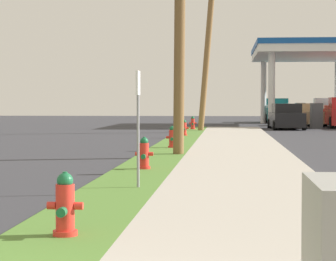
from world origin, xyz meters
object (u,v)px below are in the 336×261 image
(fire_hydrant_nearest, at_px, (65,208))
(utility_pole_background, at_px, (208,44))
(fire_hydrant_fourth, at_px, (184,128))
(truck_teal_at_far_bay, at_px, (277,111))
(fire_hydrant_fifth, at_px, (193,123))
(car_black_by_far_pump, at_px, (286,118))
(fire_hydrant_second, at_px, (144,155))
(street_sign_post, at_px, (138,104))
(utility_pole_midground, at_px, (180,8))
(truck_silver_on_apron, at_px, (327,112))
(car_tan_by_near_pump, at_px, (309,115))
(fire_hydrant_third, at_px, (172,138))

(fire_hydrant_nearest, distance_m, utility_pole_background, 30.62)
(fire_hydrant_fourth, distance_m, truck_teal_at_far_bay, 26.13)
(fire_hydrant_fifth, height_order, car_black_by_far_pump, car_black_by_far_pump)
(fire_hydrant_second, distance_m, street_sign_post, 3.74)
(utility_pole_midground, relative_size, truck_silver_on_apron, 1.54)
(car_tan_by_near_pump, distance_m, truck_teal_at_far_bay, 7.54)
(car_tan_by_near_pump, height_order, truck_silver_on_apron, truck_silver_on_apron)
(fire_hydrant_third, xyz_separation_m, truck_silver_on_apron, (9.46, 30.69, 0.47))
(fire_hydrant_nearest, height_order, fire_hydrant_fifth, same)
(truck_silver_on_apron, bearing_deg, car_tan_by_near_pump, -114.93)
(car_tan_by_near_pump, bearing_deg, utility_pole_midground, -103.51)
(fire_hydrant_fourth, relative_size, street_sign_post, 0.35)
(fire_hydrant_nearest, height_order, car_tan_by_near_pump, car_tan_by_near_pump)
(fire_hydrant_second, relative_size, street_sign_post, 0.35)
(fire_hydrant_nearest, bearing_deg, utility_pole_midground, 87.90)
(fire_hydrant_fifth, distance_m, truck_silver_on_apron, 17.24)
(fire_hydrant_nearest, relative_size, fire_hydrant_fourth, 1.00)
(fire_hydrant_fourth, bearing_deg, utility_pole_midground, -87.13)
(truck_silver_on_apron, bearing_deg, fire_hydrant_fourth, -113.57)
(fire_hydrant_fifth, xyz_separation_m, truck_teal_at_far_bay, (5.98, 17.80, 0.47))
(car_black_by_far_pump, bearing_deg, truck_teal_at_far_bay, 88.36)
(fire_hydrant_second, bearing_deg, fire_hydrant_nearest, -89.67)
(street_sign_post, bearing_deg, car_tan_by_near_pump, 79.00)
(utility_pole_background, bearing_deg, truck_teal_at_far_bay, 75.63)
(fire_hydrant_nearest, relative_size, fire_hydrant_third, 1.00)
(fire_hydrant_second, distance_m, fire_hydrant_fourth, 16.44)
(fire_hydrant_nearest, distance_m, fire_hydrant_second, 8.24)
(utility_pole_midground, xyz_separation_m, utility_pole_background, (0.34, 17.45, 0.38))
(car_black_by_far_pump, bearing_deg, car_tan_by_near_pump, 72.65)
(street_sign_post, distance_m, truck_silver_on_apron, 42.95)
(utility_pole_midground, xyz_separation_m, street_sign_post, (-0.21, -8.14, -2.80))
(truck_teal_at_far_bay, bearing_deg, fire_hydrant_fourth, -103.30)
(fire_hydrant_fourth, distance_m, truck_silver_on_apron, 23.97)
(street_sign_post, relative_size, truck_silver_on_apron, 0.39)
(fire_hydrant_second, relative_size, car_black_by_far_pump, 0.16)
(fire_hydrant_nearest, bearing_deg, utility_pole_background, 88.47)
(truck_teal_at_far_bay, bearing_deg, truck_silver_on_apron, -44.02)
(fire_hydrant_third, relative_size, car_tan_by_near_pump, 0.17)
(car_black_by_far_pump, bearing_deg, fire_hydrant_fifth, -148.03)
(utility_pole_background, distance_m, car_black_by_far_pump, 8.29)
(fire_hydrant_second, height_order, truck_teal_at_far_bay, truck_teal_at_far_bay)
(fire_hydrant_second, relative_size, utility_pole_midground, 0.09)
(fire_hydrant_nearest, relative_size, fire_hydrant_fifth, 1.00)
(utility_pole_background, bearing_deg, fire_hydrant_second, -92.23)
(utility_pole_background, xyz_separation_m, car_tan_by_near_pump, (6.85, 12.50, -4.09))
(car_tan_by_near_pump, bearing_deg, utility_pole_background, -118.74)
(fire_hydrant_fifth, bearing_deg, truck_teal_at_far_bay, 71.43)
(fire_hydrant_fifth, height_order, truck_silver_on_apron, truck_silver_on_apron)
(utility_pole_midground, distance_m, street_sign_post, 8.61)
(street_sign_post, bearing_deg, fire_hydrant_second, 94.96)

